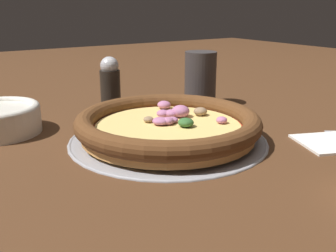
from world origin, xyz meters
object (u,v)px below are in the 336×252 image
drinking_cup (200,79)px  pizza (168,124)px  pepper_shaker (110,83)px  napkin (334,141)px  pizza_tray (168,138)px

drinking_cup → pizza: bearing=40.4°
pizza → pepper_shaker: (-0.01, -0.25, 0.03)m
napkin → pepper_shaker: 0.47m
drinking_cup → pepper_shaker: 0.20m
pizza → drinking_cup: (-0.19, -0.17, 0.03)m
napkin → pepper_shaker: bearing=-63.6°
drinking_cup → pizza_tray: bearing=40.4°
pizza → napkin: bearing=143.2°
pizza_tray → napkin: (-0.22, 0.16, 0.00)m
pizza_tray → pizza: 0.02m
pizza_tray → pepper_shaker: size_ratio=2.95×
drinking_cup → napkin: drinking_cup is taller
pizza → pizza_tray: bearing=33.5°
drinking_cup → pepper_shaker: size_ratio=1.06×
pepper_shaker → pizza: bearing=87.0°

